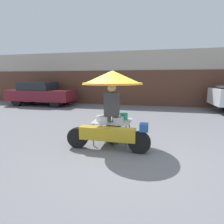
{
  "coord_description": "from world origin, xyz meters",
  "views": [
    {
      "loc": [
        0.57,
        -3.82,
        1.77
      ],
      "look_at": [
        -0.44,
        0.72,
        0.87
      ],
      "focal_mm": 28.0,
      "sensor_mm": 36.0,
      "label": 1
    }
  ],
  "objects_px": {
    "vendor_motorcycle_cart": "(112,89)",
    "vendor_person": "(112,111)",
    "potted_plant": "(21,95)",
    "parked_car": "(41,93)"
  },
  "relations": [
    {
      "from": "vendor_motorcycle_cart",
      "to": "potted_plant",
      "type": "relative_size",
      "value": 2.13
    },
    {
      "from": "vendor_motorcycle_cart",
      "to": "parked_car",
      "type": "bearing_deg",
      "value": 136.52
    },
    {
      "from": "parked_car",
      "to": "vendor_motorcycle_cart",
      "type": "bearing_deg",
      "value": -43.48
    },
    {
      "from": "vendor_motorcycle_cart",
      "to": "vendor_person",
      "type": "relative_size",
      "value": 1.3
    },
    {
      "from": "vendor_motorcycle_cart",
      "to": "vendor_person",
      "type": "bearing_deg",
      "value": -79.81
    },
    {
      "from": "vendor_motorcycle_cart",
      "to": "potted_plant",
      "type": "distance_m",
      "value": 10.7
    },
    {
      "from": "vendor_motorcycle_cart",
      "to": "parked_car",
      "type": "height_order",
      "value": "vendor_motorcycle_cart"
    },
    {
      "from": "vendor_person",
      "to": "parked_car",
      "type": "relative_size",
      "value": 0.37
    },
    {
      "from": "parked_car",
      "to": "potted_plant",
      "type": "xyz_separation_m",
      "value": [
        -2.2,
        0.77,
        -0.24
      ]
    },
    {
      "from": "parked_car",
      "to": "potted_plant",
      "type": "relative_size",
      "value": 4.41
    }
  ]
}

